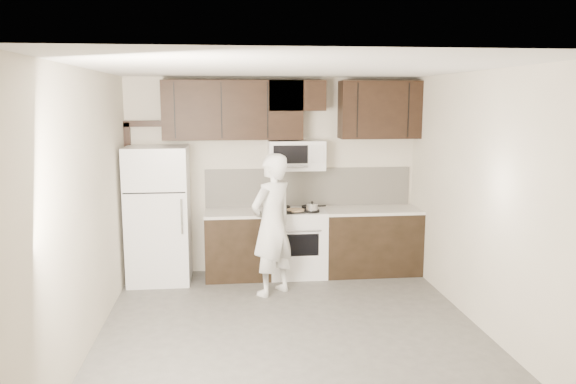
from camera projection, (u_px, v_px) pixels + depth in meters
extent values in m
plane|color=#504D4B|center=(292.00, 332.00, 5.85)|extent=(4.50, 4.50, 0.00)
plane|color=#BFB4A2|center=(273.00, 176.00, 7.83)|extent=(4.00, 0.00, 4.00)
plane|color=white|center=(292.00, 68.00, 5.41)|extent=(4.50, 4.50, 0.00)
cube|color=black|center=(238.00, 246.00, 7.62)|extent=(0.87, 0.62, 0.87)
cube|color=black|center=(371.00, 242.00, 7.83)|extent=(1.32, 0.62, 0.87)
cube|color=beige|center=(237.00, 213.00, 7.55)|extent=(0.87, 0.64, 0.04)
cube|color=beige|center=(372.00, 210.00, 7.75)|extent=(1.32, 0.64, 0.04)
cube|color=white|center=(297.00, 243.00, 7.71)|extent=(0.76, 0.62, 0.89)
cube|color=white|center=(297.00, 211.00, 7.64)|extent=(0.76, 0.62, 0.02)
cube|color=black|center=(300.00, 245.00, 7.40)|extent=(0.50, 0.01, 0.30)
cylinder|color=silver|center=(301.00, 231.00, 7.34)|extent=(0.55, 0.02, 0.02)
cylinder|color=black|center=(285.00, 212.00, 7.47)|extent=(0.20, 0.20, 0.03)
cylinder|color=black|center=(312.00, 211.00, 7.50)|extent=(0.20, 0.20, 0.03)
cylinder|color=black|center=(283.00, 207.00, 7.76)|extent=(0.20, 0.20, 0.03)
cylinder|color=black|center=(309.00, 207.00, 7.80)|extent=(0.20, 0.20, 0.03)
cube|color=beige|center=(309.00, 187.00, 7.90)|extent=(2.90, 0.02, 0.54)
cube|color=black|center=(233.00, 110.00, 7.45)|extent=(1.85, 0.35, 0.78)
cube|color=black|center=(380.00, 110.00, 7.67)|extent=(1.10, 0.35, 0.78)
cube|color=black|center=(296.00, 96.00, 7.52)|extent=(0.76, 0.35, 0.40)
cube|color=white|center=(296.00, 155.00, 7.63)|extent=(0.76, 0.38, 0.40)
cube|color=black|center=(291.00, 154.00, 7.42)|extent=(0.46, 0.01, 0.24)
cube|color=silver|center=(318.00, 154.00, 7.46)|extent=(0.18, 0.01, 0.24)
cylinder|color=silver|center=(291.00, 167.00, 7.43)|extent=(0.46, 0.02, 0.02)
cube|color=white|center=(159.00, 215.00, 7.39)|extent=(0.80, 0.72, 1.80)
cube|color=black|center=(154.00, 193.00, 6.97)|extent=(0.77, 0.01, 0.02)
cylinder|color=silver|center=(182.00, 216.00, 7.03)|extent=(0.03, 0.03, 0.45)
cube|color=black|center=(130.00, 200.00, 7.63)|extent=(0.08, 0.08, 2.10)
cube|color=black|center=(143.00, 124.00, 7.49)|extent=(0.50, 0.08, 0.08)
cylinder|color=silver|center=(312.00, 208.00, 7.50)|extent=(0.16, 0.16, 0.12)
sphere|color=black|center=(312.00, 202.00, 7.49)|extent=(0.03, 0.03, 0.03)
cylinder|color=black|center=(321.00, 206.00, 7.52)|extent=(0.15, 0.04, 0.02)
cube|color=black|center=(295.00, 211.00, 7.52)|extent=(0.40, 0.33, 0.02)
cylinder|color=#C8B386|center=(295.00, 210.00, 7.51)|extent=(0.28, 0.28, 0.02)
imported|color=white|center=(272.00, 225.00, 6.88)|extent=(0.76, 0.74, 1.76)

